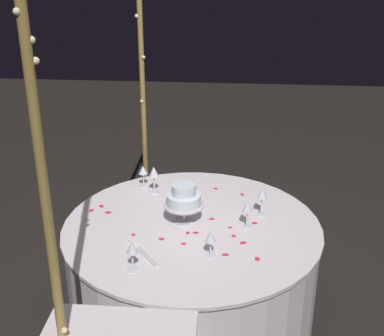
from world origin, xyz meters
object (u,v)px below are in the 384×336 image
at_px(decorative_arch, 108,95).
at_px(wine_glass_6, 154,173).
at_px(cake_knife, 140,250).
at_px(wine_glass_5, 211,237).
at_px(wine_glass_4, 193,186).
at_px(main_table, 192,281).
at_px(wine_glass_1, 262,195).
at_px(wine_glass_0, 143,171).
at_px(wine_glass_2, 248,207).
at_px(tiered_cake, 184,198).
at_px(wine_glass_3, 132,249).

distance_m(decorative_arch, wine_glass_6, 0.72).
bearing_deg(cake_knife, wine_glass_5, -91.77).
height_order(wine_glass_4, wine_glass_6, wine_glass_6).
xyz_separation_m(decorative_arch, wine_glass_5, (-0.29, -0.54, -0.62)).
distance_m(main_table, wine_glass_1, 0.65).
relative_size(wine_glass_0, cake_knife, 0.57).
distance_m(wine_glass_0, wine_glass_4, 0.39).
height_order(wine_glass_0, wine_glass_2, wine_glass_2).
xyz_separation_m(decorative_arch, wine_glass_4, (0.26, -0.40, -0.61)).
bearing_deg(tiered_cake, wine_glass_1, -74.74).
height_order(wine_glass_2, wine_glass_3, wine_glass_2).
relative_size(wine_glass_2, wine_glass_4, 1.10).
height_order(wine_glass_1, wine_glass_5, wine_glass_1).
bearing_deg(wine_glass_0, wine_glass_4, -122.36).
distance_m(wine_glass_4, wine_glass_5, 0.56).
distance_m(wine_glass_5, wine_glass_6, 0.78).
xyz_separation_m(wine_glass_0, cake_knife, (-0.75, -0.11, -0.10)).
bearing_deg(wine_glass_5, main_table, 21.73).
xyz_separation_m(decorative_arch, wine_glass_6, (0.38, -0.15, -0.59)).
bearing_deg(wine_glass_2, tiered_cake, 85.21).
bearing_deg(tiered_cake, decorative_arch, 95.41).
bearing_deg(wine_glass_2, wine_glass_1, -29.84).
relative_size(wine_glass_1, wine_glass_5, 1.16).
bearing_deg(wine_glass_5, cake_knife, 88.23).
bearing_deg(wine_glass_1, cake_knife, 124.96).
distance_m(wine_glass_0, wine_glass_6, 0.12).
bearing_deg(decorative_arch, main_table, -90.14).
bearing_deg(wine_glass_4, wine_glass_2, -128.22).
bearing_deg(wine_glass_5, wine_glass_4, 13.69).
height_order(main_table, wine_glass_3, wine_glass_3).
bearing_deg(decorative_arch, tiered_cake, -84.59).
height_order(decorative_arch, wine_glass_3, decorative_arch).
height_order(wine_glass_3, wine_glass_6, wine_glass_6).
distance_m(decorative_arch, tiered_cake, 0.69).
relative_size(wine_glass_1, wine_glass_3, 1.07).
xyz_separation_m(main_table, wine_glass_5, (-0.29, -0.12, 0.48)).
bearing_deg(wine_glass_3, wine_glass_0, 6.42).
bearing_deg(wine_glass_1, wine_glass_2, 150.16).
distance_m(wine_glass_4, wine_glass_6, 0.28).
height_order(wine_glass_0, wine_glass_4, wine_glass_4).
relative_size(wine_glass_0, wine_glass_1, 0.83).
relative_size(wine_glass_0, wine_glass_5, 0.96).
height_order(decorative_arch, wine_glass_0, decorative_arch).
distance_m(main_table, wine_glass_6, 0.69).
bearing_deg(wine_glass_5, wine_glass_1, -30.93).
distance_m(wine_glass_0, wine_glass_3, 0.92).
relative_size(wine_glass_2, wine_glass_3, 1.07).
height_order(decorative_arch, wine_glass_4, decorative_arch).
distance_m(wine_glass_1, wine_glass_3, 0.87).
distance_m(wine_glass_6, cake_knife, 0.68).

